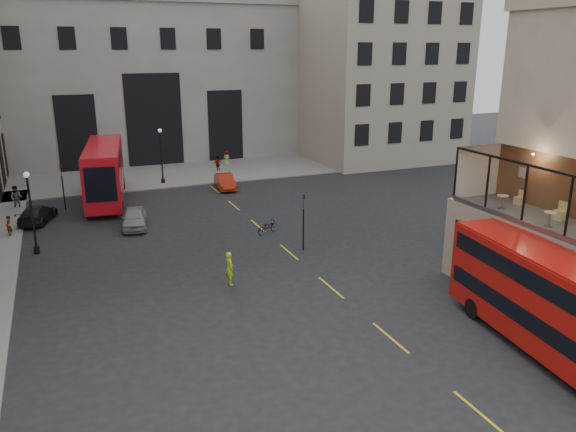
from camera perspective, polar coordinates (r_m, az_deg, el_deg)
name	(u,v)px	position (r m, az deg, el deg)	size (l,w,h in m)	color
ground	(427,330)	(27.55, 13.92, -11.15)	(140.00, 140.00, 0.00)	black
host_frontage	(539,265)	(30.73, 24.10, -4.58)	(3.00, 11.00, 4.50)	tan
cafe_floor	(545,221)	(30.03, 24.62, -0.48)	(3.00, 10.00, 0.10)	slate
gateway	(144,77)	(68.10, -14.41, 13.54)	(35.00, 10.60, 18.00)	#9C9891
building_right	(370,67)	(68.88, 8.37, 14.74)	(16.60, 18.60, 20.00)	gray
pavement_far	(156,175)	(59.36, -13.26, 4.09)	(40.00, 12.00, 0.12)	slate
traffic_light_near	(303,215)	(35.79, 1.58, 0.15)	(0.16, 0.20, 3.80)	black
traffic_light_far	(62,181)	(48.39, -21.96, 3.34)	(0.16, 0.20, 3.80)	black
street_lamp_a	(32,218)	(38.74, -24.54, -0.15)	(0.36, 0.36, 5.33)	black
street_lamp_b	(162,159)	(55.02, -12.71, 5.63)	(0.36, 0.36, 5.33)	black
bus_near	(549,299)	(26.43, 24.97, -7.63)	(3.69, 11.18, 4.38)	#A7110B
bus_far	(105,170)	(49.95, -18.14, 4.47)	(4.33, 12.38, 4.84)	red
car_a	(134,218)	(42.41, -15.35, -0.18)	(1.71, 4.26, 1.45)	gray
car_b	(225,182)	(52.52, -6.43, 3.50)	(1.45, 4.14, 1.37)	#A21C09
car_c	(37,214)	(46.15, -24.11, 0.19)	(1.81, 4.46, 1.30)	black
bicycle	(268,227)	(39.72, -2.08, -1.09)	(0.63, 1.82, 0.95)	gray
cyclist	(230,268)	(31.32, -5.95, -5.29)	(0.69, 0.45, 1.90)	#BCDD17
pedestrian_a	(16,198)	(50.54, -25.88, 1.69)	(0.94, 0.73, 1.92)	gray
pedestrian_b	(88,173)	(58.37, -19.64, 4.12)	(1.08, 0.62, 1.67)	gray
pedestrian_c	(218,164)	(59.91, -7.13, 5.26)	(0.95, 0.40, 1.63)	gray
pedestrian_d	(227,158)	(62.71, -6.25, 5.85)	(0.83, 0.54, 1.71)	gray
pedestrian_e	(9,227)	(43.36, -26.51, -0.97)	(0.55, 0.36, 1.52)	gray
cafe_table_mid	(550,217)	(28.97, 25.07, -0.07)	(0.56, 0.56, 0.70)	white
cafe_table_far	(502,200)	(31.18, 20.95, 1.55)	(0.57, 0.57, 0.72)	beige
cafe_chair_b	(560,215)	(30.25, 25.90, 0.13)	(0.55, 0.55, 0.92)	#D8C37C
cafe_chair_c	(559,214)	(30.34, 25.80, 0.16)	(0.45, 0.45, 0.88)	tan
cafe_chair_d	(519,200)	(32.38, 22.39, 1.49)	(0.40, 0.40, 0.77)	#DBB47E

